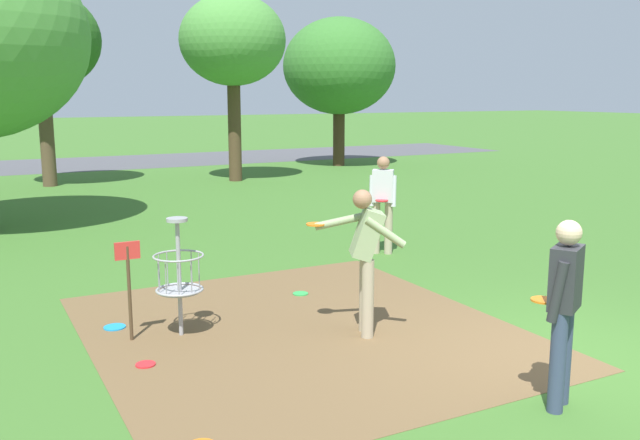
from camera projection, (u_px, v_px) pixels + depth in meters
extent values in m
plane|color=#3D6B28|center=(569.00, 360.00, 7.29)|extent=(160.00, 160.00, 0.00)
cube|color=brown|center=(300.00, 330.00, 8.20)|extent=(4.74, 5.30, 0.01)
cylinder|color=#9E9EA3|center=(179.00, 279.00, 7.92)|extent=(0.05, 0.05, 1.35)
cylinder|color=#9E9EA3|center=(177.00, 220.00, 7.79)|extent=(0.24, 0.24, 0.04)
torus|color=#9E9EA3|center=(178.00, 256.00, 7.87)|extent=(0.58, 0.58, 0.02)
torus|color=#9E9EA3|center=(180.00, 290.00, 7.94)|extent=(0.55, 0.55, 0.03)
cylinder|color=#9E9EA3|center=(180.00, 291.00, 7.94)|extent=(0.48, 0.48, 0.02)
cylinder|color=gray|center=(199.00, 270.00, 8.01)|extent=(0.01, 0.01, 0.40)
cylinder|color=gray|center=(192.00, 268.00, 8.11)|extent=(0.01, 0.01, 0.40)
cylinder|color=gray|center=(180.00, 268.00, 8.13)|extent=(0.01, 0.01, 0.40)
cylinder|color=gray|center=(167.00, 269.00, 8.07)|extent=(0.01, 0.01, 0.40)
cylinder|color=gray|center=(159.00, 272.00, 7.94)|extent=(0.01, 0.01, 0.40)
cylinder|color=gray|center=(158.00, 275.00, 7.79)|extent=(0.01, 0.01, 0.40)
cylinder|color=gray|center=(166.00, 278.00, 7.69)|extent=(0.01, 0.01, 0.40)
cylinder|color=gray|center=(178.00, 278.00, 7.67)|extent=(0.01, 0.01, 0.40)
cylinder|color=gray|center=(191.00, 277.00, 7.74)|extent=(0.01, 0.01, 0.40)
cylinder|color=gray|center=(199.00, 274.00, 7.87)|extent=(0.01, 0.01, 0.40)
cylinder|color=#4C3823|center=(129.00, 294.00, 7.77)|extent=(0.04, 0.04, 1.10)
cube|color=red|center=(127.00, 251.00, 7.68)|extent=(0.28, 0.03, 0.20)
cylinder|color=tan|center=(389.00, 228.00, 12.03)|extent=(0.14, 0.14, 0.92)
cylinder|color=tan|center=(376.00, 228.00, 12.07)|extent=(0.14, 0.14, 0.92)
cube|color=silver|center=(383.00, 186.00, 11.92)|extent=(0.42, 0.40, 0.56)
sphere|color=#9E7051|center=(383.00, 163.00, 11.85)|extent=(0.22, 0.22, 0.22)
cylinder|color=silver|center=(394.00, 191.00, 11.88)|extent=(0.17, 0.18, 0.55)
cylinder|color=silver|center=(372.00, 191.00, 11.95)|extent=(0.17, 0.18, 0.55)
cylinder|color=red|center=(382.00, 201.00, 11.79)|extent=(0.22, 0.22, 0.02)
cylinder|color=tan|center=(368.00, 299.00, 7.88)|extent=(0.14, 0.14, 0.92)
cylinder|color=tan|center=(365.00, 294.00, 8.10)|extent=(0.14, 0.14, 0.92)
cube|color=#93A875|center=(367.00, 234.00, 7.85)|extent=(0.50, 0.48, 0.60)
sphere|color=#9E7051|center=(362.00, 199.00, 7.78)|extent=(0.22, 0.22, 0.22)
cylinder|color=#93A875|center=(340.00, 221.00, 7.97)|extent=(0.57, 0.32, 0.21)
cylinder|color=orange|center=(316.00, 224.00, 7.96)|extent=(0.22, 0.22, 0.02)
cylinder|color=#93A875|center=(385.00, 232.00, 7.70)|extent=(0.47, 0.28, 0.37)
cylinder|color=#384260|center=(558.00, 362.00, 6.02)|extent=(0.14, 0.14, 0.92)
cylinder|color=#384260|center=(563.00, 355.00, 6.21)|extent=(0.14, 0.14, 0.92)
cube|color=#2D2D33|center=(566.00, 278.00, 5.98)|extent=(0.42, 0.37, 0.56)
sphere|color=beige|center=(569.00, 233.00, 5.91)|extent=(0.22, 0.22, 0.22)
cylinder|color=#2D2D33|center=(558.00, 292.00, 5.85)|extent=(0.16, 0.19, 0.55)
cylinder|color=#2D2D33|center=(568.00, 282.00, 6.16)|extent=(0.16, 0.19, 0.55)
cylinder|color=orange|center=(543.00, 300.00, 6.12)|extent=(0.22, 0.22, 0.02)
cylinder|color=green|center=(300.00, 294.00, 9.66)|extent=(0.22, 0.22, 0.02)
cylinder|color=red|center=(146.00, 365.00, 7.14)|extent=(0.21, 0.21, 0.02)
cylinder|color=#1E93DB|center=(115.00, 327.00, 8.27)|extent=(0.26, 0.26, 0.02)
cylinder|color=#4C3823|center=(235.00, 131.00, 21.93)|extent=(0.41, 0.41, 3.17)
ellipsoid|color=#4C8E3D|center=(233.00, 40.00, 21.42)|extent=(3.31, 3.31, 2.82)
cylinder|color=brown|center=(47.00, 136.00, 20.66)|extent=(0.42, 0.42, 3.03)
ellipsoid|color=#285B1E|center=(40.00, 39.00, 20.15)|extent=(3.47, 3.47, 2.95)
cylinder|color=#422D1E|center=(339.00, 137.00, 26.66)|extent=(0.45, 0.45, 2.19)
ellipsoid|color=#38752D|center=(339.00, 66.00, 26.17)|extent=(4.28, 4.28, 3.63)
cube|color=#4C4C51|center=(112.00, 162.00, 28.04)|extent=(36.00, 6.00, 0.01)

